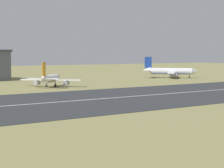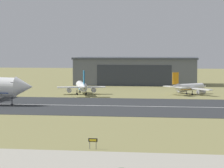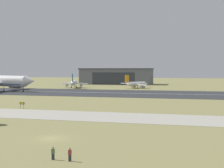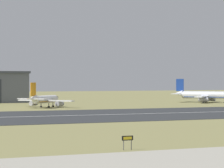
# 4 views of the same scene
# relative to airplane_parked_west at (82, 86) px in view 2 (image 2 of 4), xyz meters

# --- Properties ---
(runway_strip) EXTENTS (442.68, 47.88, 0.06)m
(runway_strip) POSITION_rel_airplane_parked_west_xyz_m (49.32, -36.74, -3.02)
(runway_strip) COLOR #2B2D30
(runway_strip) RESTS_ON ground_plane
(runway_centreline) EXTENTS (398.41, 0.70, 0.01)m
(runway_centreline) POSITION_rel_airplane_parked_west_xyz_m (49.32, -36.74, -2.98)
(runway_centreline) COLOR silver
(runway_centreline) RESTS_ON runway_strip
(hangar_building) EXTENTS (57.13, 25.08, 12.79)m
(hangar_building) POSITION_rel_airplane_parked_west_xyz_m (14.75, 57.36, 3.37)
(hangar_building) COLOR slate
(hangar_building) RESTS_ON ground_plane
(airplane_parked_west) EXTENTS (17.95, 25.27, 9.27)m
(airplane_parked_west) POSITION_rel_airplane_parked_west_xyz_m (0.00, 0.00, 0.00)
(airplane_parked_west) COLOR white
(airplane_parked_west) RESTS_ON ground_plane
(airplane_parked_east) EXTENTS (18.02, 18.29, 8.37)m
(airplane_parked_east) POSITION_rel_airplane_parked_west_xyz_m (39.34, 5.78, -0.40)
(airplane_parked_east) COLOR white
(airplane_parked_east) RESTS_ON ground_plane
(runway_sign) EXTENTS (1.56, 0.13, 1.86)m
(runway_sign) POSITION_rel_airplane_parked_west_xyz_m (23.04, -103.41, -1.65)
(runway_sign) COLOR #4C4C51
(runway_sign) RESTS_ON ground_plane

